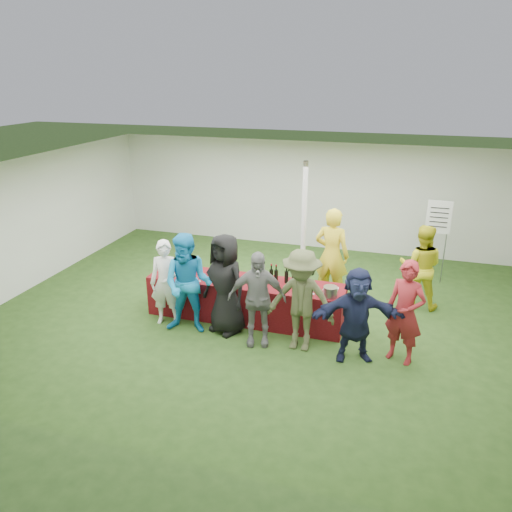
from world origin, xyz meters
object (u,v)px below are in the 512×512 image
(dump_bucket, at_px, (330,292))
(customer_1, at_px, (188,284))
(customer_5, at_px, (356,315))
(customer_3, at_px, (257,299))
(wine_list_sign, at_px, (438,223))
(staff_pourer, at_px, (332,255))
(customer_0, at_px, (166,283))
(staff_back, at_px, (421,267))
(customer_4, at_px, (301,301))
(customer_2, at_px, (225,284))
(serving_table, at_px, (246,299))
(customer_6, at_px, (405,312))

(dump_bucket, bearing_deg, customer_1, -167.57)
(customer_1, height_order, customer_5, customer_1)
(customer_3, xyz_separation_m, customer_5, (1.62, -0.01, -0.05))
(dump_bucket, xyz_separation_m, wine_list_sign, (1.74, 3.04, 0.48))
(staff_pourer, xyz_separation_m, customer_0, (-2.65, -1.83, -0.16))
(dump_bucket, bearing_deg, staff_back, 49.24)
(customer_1, xyz_separation_m, customer_3, (1.25, -0.06, -0.08))
(customer_4, bearing_deg, customer_2, 174.50)
(serving_table, distance_m, customer_4, 1.48)
(dump_bucket, height_order, customer_4, customer_4)
(staff_pourer, bearing_deg, dump_bucket, 107.60)
(customer_1, bearing_deg, dump_bucket, 5.11)
(serving_table, height_order, staff_pourer, staff_pourer)
(serving_table, bearing_deg, customer_1, -136.76)
(customer_2, bearing_deg, staff_back, 55.67)
(staff_pourer, relative_size, staff_back, 1.15)
(customer_0, bearing_deg, serving_table, 10.83)
(staff_back, bearing_deg, serving_table, 28.00)
(staff_pourer, bearing_deg, customer_5, 118.44)
(customer_2, bearing_deg, customer_6, 21.95)
(wine_list_sign, bearing_deg, staff_pourer, -141.55)
(customer_0, distance_m, customer_1, 0.54)
(dump_bucket, bearing_deg, customer_0, -172.87)
(staff_pourer, xyz_separation_m, customer_1, (-2.14, -2.00, -0.05))
(customer_4, relative_size, customer_6, 1.03)
(wine_list_sign, xyz_separation_m, customer_2, (-3.50, -3.37, -0.42))
(customer_0, relative_size, customer_3, 0.96)
(serving_table, relative_size, customer_6, 2.15)
(customer_0, height_order, customer_4, customer_4)
(dump_bucket, xyz_separation_m, customer_3, (-1.11, -0.58, -0.02))
(serving_table, xyz_separation_m, customer_0, (-1.29, -0.58, 0.41))
(customer_0, bearing_deg, customer_6, -14.04)
(customer_1, bearing_deg, staff_back, 22.70)
(staff_pourer, relative_size, customer_0, 1.20)
(wine_list_sign, distance_m, customer_1, 5.45)
(serving_table, xyz_separation_m, customer_6, (2.79, -0.63, 0.46))
(serving_table, xyz_separation_m, dump_bucket, (1.57, -0.22, 0.46))
(customer_1, bearing_deg, customer_4, -7.47)
(serving_table, height_order, customer_4, customer_4)
(serving_table, relative_size, customer_0, 2.29)
(wine_list_sign, xyz_separation_m, customer_4, (-2.13, -3.56, -0.45))
(staff_back, distance_m, customer_2, 3.78)
(wine_list_sign, height_order, staff_pourer, staff_pourer)
(customer_0, distance_m, customer_6, 4.08)
(customer_3, height_order, customer_5, customer_3)
(dump_bucket, distance_m, staff_pourer, 1.50)
(customer_4, bearing_deg, wine_list_sign, 61.74)
(customer_1, relative_size, customer_3, 1.09)
(customer_4, bearing_deg, staff_pourer, 87.88)
(customer_1, distance_m, customer_5, 2.87)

